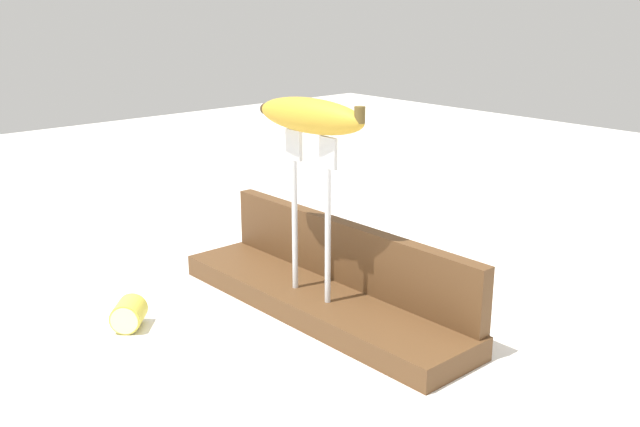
% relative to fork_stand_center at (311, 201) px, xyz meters
% --- Properties ---
extents(ground_plane, '(3.00, 3.00, 0.00)m').
position_rel_fork_stand_center_xyz_m(ground_plane, '(0.00, 0.01, -0.15)').
color(ground_plane, silver).
extents(wooden_board, '(0.43, 0.11, 0.03)m').
position_rel_fork_stand_center_xyz_m(wooden_board, '(0.00, 0.01, -0.13)').
color(wooden_board, brown).
rests_on(wooden_board, ground).
extents(board_backstop, '(0.43, 0.02, 0.08)m').
position_rel_fork_stand_center_xyz_m(board_backstop, '(0.00, 0.06, -0.08)').
color(board_backstop, brown).
rests_on(board_backstop, wooden_board).
extents(fork_stand_center, '(0.09, 0.01, 0.20)m').
position_rel_fork_stand_center_xyz_m(fork_stand_center, '(0.00, 0.00, 0.00)').
color(fork_stand_center, silver).
rests_on(fork_stand_center, wooden_board).
extents(banana_raised_center, '(0.16, 0.05, 0.04)m').
position_rel_fork_stand_center_xyz_m(banana_raised_center, '(-0.00, -0.00, 0.10)').
color(banana_raised_center, gold).
rests_on(banana_raised_center, fork_stand_center).
extents(fork_fallen_near, '(0.09, 0.18, 0.01)m').
position_rel_fork_stand_center_xyz_m(fork_fallen_near, '(-0.11, 0.20, -0.14)').
color(fork_fallen_near, silver).
rests_on(fork_fallen_near, ground).
extents(banana_chunk_far, '(0.05, 0.05, 0.04)m').
position_rel_fork_stand_center_xyz_m(banana_chunk_far, '(-0.11, -0.18, -0.13)').
color(banana_chunk_far, '#DBD147').
rests_on(banana_chunk_far, ground).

